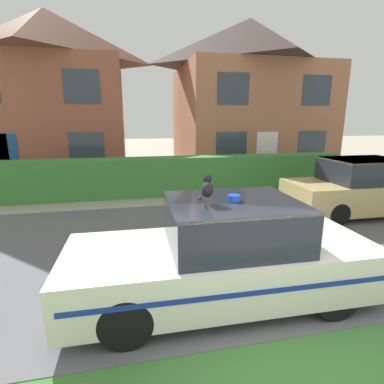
{
  "coord_description": "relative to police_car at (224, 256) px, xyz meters",
  "views": [
    {
      "loc": [
        -1.62,
        -2.2,
        2.67
      ],
      "look_at": [
        -0.25,
        4.26,
        1.05
      ],
      "focal_mm": 28.0,
      "sensor_mm": 36.0,
      "label": 1
    }
  ],
  "objects": [
    {
      "name": "road_strip",
      "position": [
        0.31,
        2.09,
        -0.7
      ],
      "size": [
        28.0,
        6.18,
        0.01
      ],
      "primitive_type": "cube",
      "color": "#5B5B60",
      "rests_on": "ground"
    },
    {
      "name": "garden_hedge",
      "position": [
        -0.04,
        6.59,
        -0.03
      ],
      "size": [
        13.31,
        0.8,
        1.35
      ],
      "primitive_type": "cube",
      "color": "#3D7F38",
      "rests_on": "ground"
    },
    {
      "name": "police_car",
      "position": [
        0.0,
        0.0,
        0.0
      ],
      "size": [
        4.49,
        1.76,
        1.61
      ],
      "rotation": [
        0.0,
        0.0,
        3.13
      ],
      "color": "black",
      "rests_on": "road_strip"
    },
    {
      "name": "cat",
      "position": [
        -0.27,
        -0.01,
        1.04
      ],
      "size": [
        0.26,
        0.32,
        0.31
      ],
      "rotation": [
        0.0,
        0.0,
        1.3
      ],
      "color": "black",
      "rests_on": "police_car"
    },
    {
      "name": "neighbour_car_near",
      "position": [
        5.23,
        3.22,
        0.03
      ],
      "size": [
        4.5,
        1.81,
        1.58
      ],
      "rotation": [
        0.0,
        0.0,
        -0.02
      ],
      "color": "black",
      "rests_on": "road_strip"
    },
    {
      "name": "house_left",
      "position": [
        -4.82,
        12.38,
        3.17
      ],
      "size": [
        6.97,
        6.56,
        7.59
      ],
      "color": "#93513D",
      "rests_on": "ground"
    },
    {
      "name": "house_right",
      "position": [
        5.09,
        11.9,
        3.18
      ],
      "size": [
        7.49,
        6.72,
        7.62
      ],
      "color": "#A86B4C",
      "rests_on": "ground"
    },
    {
      "name": "wheelie_bin",
      "position": [
        3.99,
        7.43,
        -0.19
      ],
      "size": [
        0.73,
        0.78,
        1.03
      ],
      "rotation": [
        0.0,
        0.0,
        -0.12
      ],
      "color": "#23662D",
      "rests_on": "ground"
    }
  ]
}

